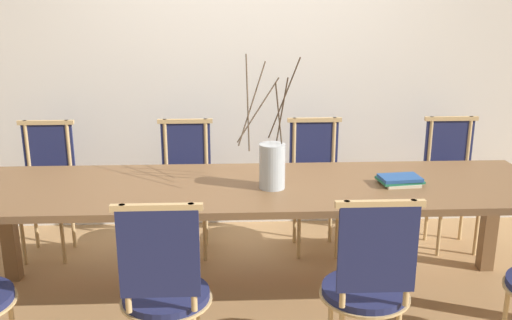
{
  "coord_description": "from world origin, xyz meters",
  "views": [
    {
      "loc": [
        -0.14,
        -3.14,
        1.8
      ],
      "look_at": [
        0.0,
        0.0,
        0.89
      ],
      "focal_mm": 40.0,
      "sensor_mm": 36.0,
      "label": 1
    }
  ],
  "objects_px": {
    "chair_far_center": "(315,184)",
    "book_stack": "(400,180)",
    "chair_near_center": "(368,282)",
    "vase_centerpiece": "(272,164)",
    "dining_table": "(256,198)"
  },
  "relations": [
    {
      "from": "dining_table",
      "to": "book_stack",
      "type": "bearing_deg",
      "value": -1.91
    },
    {
      "from": "chair_far_center",
      "to": "vase_centerpiece",
      "type": "relative_size",
      "value": 1.28
    },
    {
      "from": "vase_centerpiece",
      "to": "book_stack",
      "type": "distance_m",
      "value": 0.76
    },
    {
      "from": "chair_far_center",
      "to": "book_stack",
      "type": "relative_size",
      "value": 3.61
    },
    {
      "from": "chair_far_center",
      "to": "vase_centerpiece",
      "type": "xyz_separation_m",
      "value": [
        -0.37,
        -0.79,
        0.39
      ]
    },
    {
      "from": "chair_near_center",
      "to": "vase_centerpiece",
      "type": "distance_m",
      "value": 0.88
    },
    {
      "from": "chair_near_center",
      "to": "chair_far_center",
      "type": "bearing_deg",
      "value": 91.33
    },
    {
      "from": "book_stack",
      "to": "chair_far_center",
      "type": "bearing_deg",
      "value": 116.03
    },
    {
      "from": "dining_table",
      "to": "chair_near_center",
      "type": "xyz_separation_m",
      "value": [
        0.5,
        -0.74,
        -0.17
      ]
    },
    {
      "from": "dining_table",
      "to": "vase_centerpiece",
      "type": "bearing_deg",
      "value": -32.53
    },
    {
      "from": "dining_table",
      "to": "chair_far_center",
      "type": "distance_m",
      "value": 0.89
    },
    {
      "from": "book_stack",
      "to": "vase_centerpiece",
      "type": "bearing_deg",
      "value": -177.84
    },
    {
      "from": "chair_near_center",
      "to": "book_stack",
      "type": "relative_size",
      "value": 3.61
    },
    {
      "from": "chair_near_center",
      "to": "vase_centerpiece",
      "type": "relative_size",
      "value": 1.28
    },
    {
      "from": "chair_near_center",
      "to": "chair_far_center",
      "type": "xyz_separation_m",
      "value": [
        -0.03,
        1.48,
        0.0
      ]
    }
  ]
}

